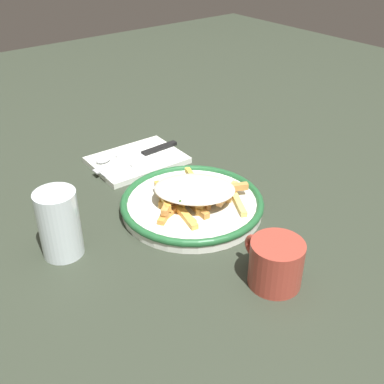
# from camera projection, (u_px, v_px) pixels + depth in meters

# --- Properties ---
(ground_plane) EXTENTS (2.60, 2.60, 0.00)m
(ground_plane) POSITION_uv_depth(u_px,v_px,m) (192.00, 210.00, 0.87)
(ground_plane) COLOR #2F372A
(plate) EXTENTS (0.26, 0.26, 0.03)m
(plate) POSITION_uv_depth(u_px,v_px,m) (192.00, 204.00, 0.86)
(plate) COLOR white
(plate) RESTS_ON ground_plane
(fries_heap) EXTENTS (0.18, 0.19, 0.04)m
(fries_heap) POSITION_uv_depth(u_px,v_px,m) (196.00, 193.00, 0.84)
(fries_heap) COLOR #DD9045
(fries_heap) RESTS_ON plate
(napkin) EXTENTS (0.15, 0.20, 0.01)m
(napkin) POSITION_uv_depth(u_px,v_px,m) (137.00, 160.00, 1.02)
(napkin) COLOR white
(napkin) RESTS_ON ground_plane
(fork) EXTENTS (0.02, 0.18, 0.01)m
(fork) POSITION_uv_depth(u_px,v_px,m) (139.00, 163.00, 1.00)
(fork) COLOR silver
(fork) RESTS_ON napkin
(knife) EXTENTS (0.02, 0.21, 0.01)m
(knife) POSITION_uv_depth(u_px,v_px,m) (144.00, 154.00, 1.03)
(knife) COLOR black
(knife) RESTS_ON napkin
(spoon) EXTENTS (0.02, 0.15, 0.01)m
(spoon) POSITION_uv_depth(u_px,v_px,m) (117.00, 156.00, 1.02)
(spoon) COLOR silver
(spoon) RESTS_ON napkin
(water_glass) EXTENTS (0.07, 0.07, 0.11)m
(water_glass) POSITION_uv_depth(u_px,v_px,m) (59.00, 224.00, 0.73)
(water_glass) COLOR silver
(water_glass) RESTS_ON ground_plane
(coffee_mug) EXTENTS (0.10, 0.08, 0.07)m
(coffee_mug) POSITION_uv_depth(u_px,v_px,m) (275.00, 263.00, 0.69)
(coffee_mug) COLOR #A83E30
(coffee_mug) RESTS_ON ground_plane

